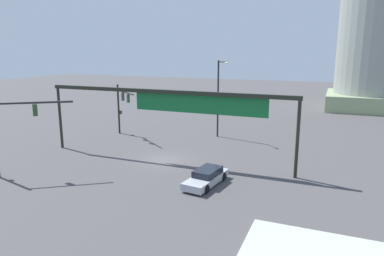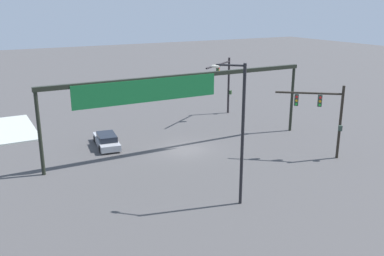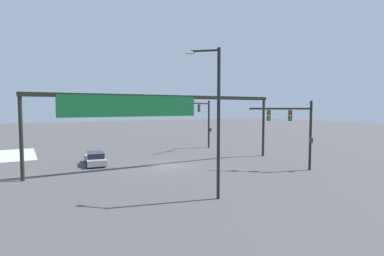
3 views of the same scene
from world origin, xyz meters
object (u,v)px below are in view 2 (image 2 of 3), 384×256
object	(u,v)px
traffic_signal_near_corner	(225,78)
traffic_signal_opposite_side	(325,110)
streetlamp_curved_arm	(240,127)
sedan_car_approaching	(107,140)

from	to	relation	value
traffic_signal_near_corner	traffic_signal_opposite_side	xyz separation A→B (m)	(0.31, 15.52, -0.26)
streetlamp_curved_arm	traffic_signal_opposite_side	bearing A→B (deg)	-119.04
sedan_car_approaching	traffic_signal_near_corner	bearing A→B (deg)	-66.96
traffic_signal_near_corner	streetlamp_curved_arm	distance (m)	22.31
traffic_signal_opposite_side	traffic_signal_near_corner	bearing A→B (deg)	-53.25
traffic_signal_opposite_side	streetlamp_curved_arm	size ratio (longest dim) A/B	0.68
traffic_signal_opposite_side	streetlamp_curved_arm	distance (m)	11.67
streetlamp_curved_arm	sedan_car_approaching	world-z (taller)	streetlamp_curved_arm
traffic_signal_near_corner	sedan_car_approaching	bearing A→B (deg)	-19.35
streetlamp_curved_arm	traffic_signal_near_corner	bearing A→B (deg)	-78.06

